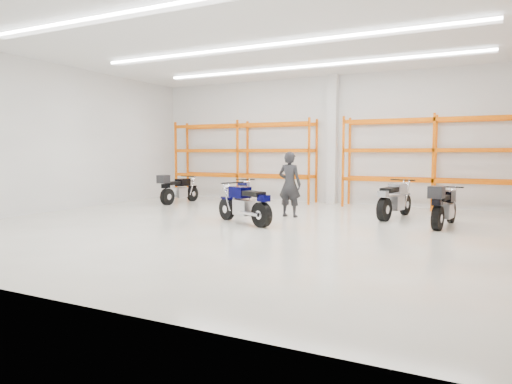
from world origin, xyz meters
The scene contains 11 objects.
ground centered at (0.00, 0.00, 0.00)m, with size 14.00×14.00×0.00m, color beige.
room_shell centered at (0.00, 0.03, 3.28)m, with size 14.02×12.02×4.51m.
motorcycle_main centered at (-0.57, 0.32, 0.48)m, with size 1.96×1.07×1.03m.
motorcycle_back_a centered at (-4.89, 3.33, 0.50)m, with size 0.65×2.03×1.04m.
motorcycle_back_b centered at (-2.06, 2.92, 0.44)m, with size 0.79×1.86×0.94m.
motorcycle_back_c centered at (2.62, 3.01, 0.49)m, with size 0.83×2.12×1.05m.
motorcycle_back_d centered at (3.94, 1.97, 0.50)m, with size 0.71×2.03×1.05m.
standing_man centered at (-0.07, 2.05, 0.92)m, with size 0.67×0.44×1.83m, color black.
structural_column centered at (0.00, 5.82, 2.25)m, with size 0.32×0.32×4.50m, color white.
pallet_racking_back_left centered at (-3.40, 5.48, 1.79)m, with size 5.67×0.87×3.00m.
pallet_racking_back_right centered at (3.40, 5.48, 1.79)m, with size 5.67×0.87×3.00m.
Camera 1 is at (4.75, -9.79, 1.81)m, focal length 32.00 mm.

